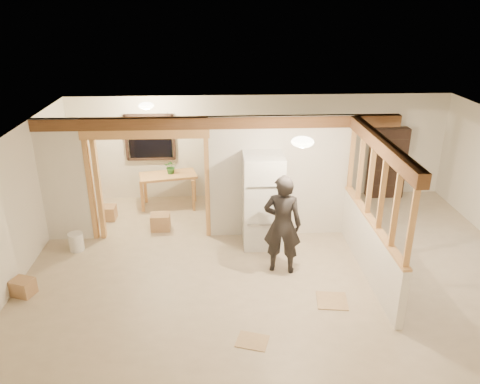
{
  "coord_description": "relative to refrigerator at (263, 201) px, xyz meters",
  "views": [
    {
      "loc": [
        -1.05,
        -7.49,
        4.57
      ],
      "look_at": [
        -0.63,
        0.4,
        1.28
      ],
      "focal_mm": 35.0,
      "sensor_mm": 36.0,
      "label": 1
    }
  ],
  "objects": [
    {
      "name": "floor",
      "position": [
        0.17,
        -0.77,
        -0.93
      ],
      "size": [
        9.0,
        6.5,
        0.01
      ],
      "primitive_type": "cube",
      "color": "#C6B193",
      "rests_on": "ground"
    },
    {
      "name": "ceiling",
      "position": [
        0.17,
        -0.77,
        1.57
      ],
      "size": [
        9.0,
        6.5,
        0.01
      ],
      "primitive_type": "cube",
      "color": "white"
    },
    {
      "name": "wall_back",
      "position": [
        0.17,
        2.48,
        0.32
      ],
      "size": [
        9.0,
        0.01,
        2.5
      ],
      "primitive_type": "cube",
      "color": "silver",
      "rests_on": "floor"
    },
    {
      "name": "wall_front",
      "position": [
        0.17,
        -4.02,
        0.32
      ],
      "size": [
        9.0,
        0.01,
        2.5
      ],
      "primitive_type": "cube",
      "color": "silver",
      "rests_on": "floor"
    },
    {
      "name": "wall_left",
      "position": [
        -4.33,
        -0.77,
        0.32
      ],
      "size": [
        0.01,
        6.5,
        2.5
      ],
      "primitive_type": "cube",
      "color": "silver",
      "rests_on": "floor"
    },
    {
      "name": "partition_left_stub",
      "position": [
        -3.88,
        0.43,
        0.32
      ],
      "size": [
        0.9,
        0.12,
        2.5
      ],
      "primitive_type": "cube",
      "color": "silver",
      "rests_on": "floor"
    },
    {
      "name": "partition_center",
      "position": [
        0.37,
        0.43,
        0.32
      ],
      "size": [
        2.8,
        0.12,
        2.5
      ],
      "primitive_type": "cube",
      "color": "silver",
      "rests_on": "floor"
    },
    {
      "name": "doorway_frame",
      "position": [
        -2.23,
        0.43,
        0.17
      ],
      "size": [
        2.46,
        0.14,
        2.2
      ],
      "primitive_type": "cube",
      "color": "tan",
      "rests_on": "floor"
    },
    {
      "name": "header_beam_back",
      "position": [
        -0.83,
        0.43,
        1.45
      ],
      "size": [
        7.0,
        0.18,
        0.22
      ],
      "primitive_type": "cube",
      "color": "brown",
      "rests_on": "ceiling"
    },
    {
      "name": "header_beam_right",
      "position": [
        1.77,
        -1.17,
        1.45
      ],
      "size": [
        0.18,
        3.3,
        0.22
      ],
      "primitive_type": "cube",
      "color": "brown",
      "rests_on": "ceiling"
    },
    {
      "name": "pony_wall",
      "position": [
        1.77,
        -1.17,
        -0.43
      ],
      "size": [
        0.12,
        3.2,
        1.0
      ],
      "primitive_type": "cube",
      "color": "silver",
      "rests_on": "floor"
    },
    {
      "name": "stud_partition",
      "position": [
        1.77,
        -1.17,
        0.73
      ],
      "size": [
        0.14,
        3.2,
        1.32
      ],
      "primitive_type": "cube",
      "color": "tan",
      "rests_on": "pony_wall"
    },
    {
      "name": "window_back",
      "position": [
        -2.43,
        2.4,
        0.62
      ],
      "size": [
        1.12,
        0.1,
        1.1
      ],
      "primitive_type": "cube",
      "color": "black",
      "rests_on": "wall_back"
    },
    {
      "name": "ceiling_dome_main",
      "position": [
        0.47,
        -1.27,
        1.55
      ],
      "size": [
        0.36,
        0.36,
        0.16
      ],
      "primitive_type": "ellipsoid",
      "color": "#FFEABF",
      "rests_on": "ceiling"
    },
    {
      "name": "ceiling_dome_util",
      "position": [
        -2.33,
        1.53,
        1.55
      ],
      "size": [
        0.32,
        0.32,
        0.14
      ],
      "primitive_type": "ellipsoid",
      "color": "#FFEABF",
      "rests_on": "ceiling"
    },
    {
      "name": "hanging_bulb",
      "position": [
        -1.83,
        0.83,
        1.25
      ],
      "size": [
        0.07,
        0.07,
        0.07
      ],
      "primitive_type": "ellipsoid",
      "color": "#FFD88C",
      "rests_on": "ceiling"
    },
    {
      "name": "refrigerator",
      "position": [
        0.0,
        0.0,
        0.0
      ],
      "size": [
        0.76,
        0.74,
        1.86
      ],
      "primitive_type": "cube",
      "color": "white",
      "rests_on": "floor"
    },
    {
      "name": "woman",
      "position": [
        0.24,
        -1.02,
        -0.01
      ],
      "size": [
        0.75,
        0.58,
        1.83
      ],
      "primitive_type": "imported",
      "rotation": [
        0.0,
        0.0,
        2.91
      ],
      "color": "black",
      "rests_on": "floor"
    },
    {
      "name": "work_table",
      "position": [
        -2.01,
        1.92,
        -0.53
      ],
      "size": [
        1.38,
        0.89,
        0.8
      ],
      "primitive_type": "cube",
      "rotation": [
        0.0,
        0.0,
        0.21
      ],
      "color": "tan",
      "rests_on": "floor"
    },
    {
      "name": "potted_plant",
      "position": [
        -1.93,
        1.97,
        0.04
      ],
      "size": [
        0.31,
        0.27,
        0.33
      ],
      "primitive_type": "imported",
      "rotation": [
        0.0,
        0.0,
        -0.04
      ],
      "color": "#255122",
      "rests_on": "work_table"
    },
    {
      "name": "shop_vac",
      "position": [
        -4.03,
        1.56,
        -0.62
      ],
      "size": [
        0.48,
        0.48,
        0.62
      ],
      "primitive_type": "cylinder",
      "rotation": [
        0.0,
        0.0,
        -0.02
      ],
      "color": "#A50916",
      "rests_on": "floor"
    },
    {
      "name": "bookshelf",
      "position": [
        3.25,
        2.27,
        -0.06
      ],
      "size": [
        0.87,
        0.29,
        1.73
      ],
      "primitive_type": "cube",
      "color": "black",
      "rests_on": "floor"
    },
    {
      "name": "bucket",
      "position": [
        -3.64,
        -0.09,
        -0.75
      ],
      "size": [
        0.29,
        0.29,
        0.36
      ],
      "primitive_type": "cylinder",
      "rotation": [
        0.0,
        0.0,
        -0.02
      ],
      "color": "silver",
      "rests_on": "floor"
    },
    {
      "name": "box_util_a",
      "position": [
        -2.1,
        0.72,
        -0.76
      ],
      "size": [
        0.41,
        0.35,
        0.34
      ],
      "primitive_type": "cube",
      "rotation": [
        0.0,
        0.0,
        0.02
      ],
      "color": "#AA7E52",
      "rests_on": "floor"
    },
    {
      "name": "box_util_b",
      "position": [
        -3.31,
        1.28,
        -0.77
      ],
      "size": [
        0.34,
        0.34,
        0.31
      ],
      "primitive_type": "cube",
      "rotation": [
        0.0,
        0.0,
        -0.02
      ],
      "color": "#AA7E52",
      "rests_on": "floor"
    },
    {
      "name": "box_front",
      "position": [
        -4.12,
        -1.55,
        -0.79
      ],
      "size": [
        0.42,
        0.38,
        0.28
      ],
      "primitive_type": "cube",
      "rotation": [
        0.0,
        0.0,
        -0.35
      ],
      "color": "#AA7E52",
      "rests_on": "floor"
    },
    {
      "name": "floor_panel_near",
      "position": [
        0.95,
        -2.01,
        -0.92
      ],
      "size": [
        0.55,
        0.55,
        0.02
      ],
      "primitive_type": "cube",
      "rotation": [
        0.0,
        0.0,
        -0.13
      ],
      "color": "tan",
      "rests_on": "floor"
    },
    {
      "name": "floor_panel_far",
      "position": [
        -0.42,
        -2.91,
        -0.92
      ],
      "size": [
        0.53,
        0.47,
        0.01
      ],
      "primitive_type": "cube",
      "rotation": [
        0.0,
        0.0,
        -0.31
      ],
      "color": "tan",
      "rests_on": "floor"
    }
  ]
}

